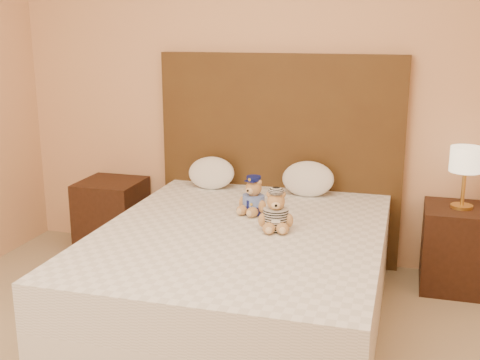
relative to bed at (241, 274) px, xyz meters
name	(u,v)px	position (x,y,z in m)	size (l,w,h in m)	color
bed	(241,274)	(0.00, 0.00, 0.00)	(1.60, 2.00, 0.55)	white
headboard	(279,159)	(0.00, 1.01, 0.47)	(1.75, 0.08, 1.50)	#4A3116
nightstand_left	(112,216)	(-1.25, 0.80, 0.00)	(0.45, 0.45, 0.55)	#321A10
nightstand_right	(458,248)	(1.25, 0.80, 0.00)	(0.45, 0.45, 0.55)	#321A10
lamp	(466,163)	(1.25, 0.80, 0.57)	(0.20, 0.20, 0.40)	gold
teddy_police	(254,195)	(-0.01, 0.32, 0.39)	(0.21, 0.20, 0.24)	#AE7D44
teddy_prisoner	(276,210)	(0.19, 0.05, 0.39)	(0.21, 0.20, 0.24)	#AE7D44
pillow_left	(211,171)	(-0.46, 0.83, 0.40)	(0.34, 0.22, 0.24)	white
pillow_right	(308,177)	(0.25, 0.83, 0.40)	(0.36, 0.23, 0.25)	white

